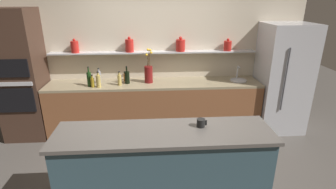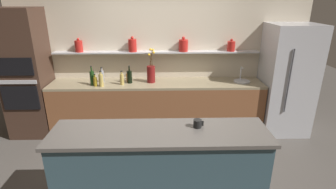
# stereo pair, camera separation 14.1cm
# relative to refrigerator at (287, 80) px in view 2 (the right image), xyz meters

# --- Properties ---
(ground_plane) EXTENTS (12.00, 12.00, 0.00)m
(ground_plane) POSITION_rel_refrigerator_xyz_m (-2.20, -1.20, -0.95)
(ground_plane) COLOR #4C4742
(back_wall_unit) EXTENTS (5.20, 0.28, 2.60)m
(back_wall_unit) POSITION_rel_refrigerator_xyz_m (-2.20, 0.40, 0.35)
(back_wall_unit) COLOR beige
(back_wall_unit) RESTS_ON ground_plane
(back_counter_unit) EXTENTS (3.67, 0.62, 0.92)m
(back_counter_unit) POSITION_rel_refrigerator_xyz_m (-2.26, 0.04, -0.49)
(back_counter_unit) COLOR brown
(back_counter_unit) RESTS_ON ground_plane
(island_counter) EXTENTS (2.26, 0.61, 1.02)m
(island_counter) POSITION_rel_refrigerator_xyz_m (-2.20, -1.90, -0.44)
(island_counter) COLOR #334C56
(island_counter) RESTS_ON ground_plane
(refrigerator) EXTENTS (0.81, 0.73, 1.91)m
(refrigerator) POSITION_rel_refrigerator_xyz_m (0.00, 0.00, 0.00)
(refrigerator) COLOR #B7B7BC
(refrigerator) RESTS_ON ground_plane
(oven_tower) EXTENTS (0.68, 0.64, 2.16)m
(oven_tower) POSITION_rel_refrigerator_xyz_m (-4.45, 0.04, 0.13)
(oven_tower) COLOR #3D281E
(oven_tower) RESTS_ON ground_plane
(flower_vase) EXTENTS (0.14, 0.14, 0.58)m
(flower_vase) POSITION_rel_refrigerator_xyz_m (-2.35, 0.07, 0.13)
(flower_vase) COLOR maroon
(flower_vase) RESTS_ON back_counter_unit
(sink_fixture) EXTENTS (0.28, 0.28, 0.25)m
(sink_fixture) POSITION_rel_refrigerator_xyz_m (-0.77, 0.05, -0.01)
(sink_fixture) COLOR #B7B7BC
(sink_fixture) RESTS_ON back_counter_unit
(bottle_spirit_0) EXTENTS (0.06, 0.06, 0.26)m
(bottle_spirit_0) POSITION_rel_refrigerator_xyz_m (-3.20, 0.10, 0.08)
(bottle_spirit_0) COLOR gray
(bottle_spirit_0) RESTS_ON back_counter_unit
(bottle_spirit_1) EXTENTS (0.06, 0.06, 0.24)m
(bottle_spirit_1) POSITION_rel_refrigerator_xyz_m (-2.84, -0.05, 0.06)
(bottle_spirit_1) COLOR tan
(bottle_spirit_1) RESTS_ON back_counter_unit
(bottle_spirit_2) EXTENTS (0.07, 0.07, 0.26)m
(bottle_spirit_2) POSITION_rel_refrigerator_xyz_m (-3.17, -0.14, 0.07)
(bottle_spirit_2) COLOR tan
(bottle_spirit_2) RESTS_ON back_counter_unit
(bottle_wine_3) EXTENTS (0.07, 0.07, 0.33)m
(bottle_wine_3) POSITION_rel_refrigerator_xyz_m (-3.33, -0.06, 0.09)
(bottle_wine_3) COLOR #193814
(bottle_wine_3) RESTS_ON back_counter_unit
(bottle_sauce_4) EXTENTS (0.05, 0.05, 0.18)m
(bottle_sauce_4) POSITION_rel_refrigerator_xyz_m (-2.77, 0.15, 0.04)
(bottle_sauce_4) COLOR #9E4C0A
(bottle_sauce_4) RESTS_ON back_counter_unit
(bottle_wine_5) EXTENTS (0.08, 0.08, 0.30)m
(bottle_wine_5) POSITION_rel_refrigerator_xyz_m (-2.72, 0.03, 0.08)
(bottle_wine_5) COLOR black
(bottle_wine_5) RESTS_ON back_counter_unit
(bottle_oil_6) EXTENTS (0.06, 0.06, 0.21)m
(bottle_oil_6) POSITION_rel_refrigerator_xyz_m (-3.27, -0.12, 0.05)
(bottle_oil_6) COLOR olive
(bottle_oil_6) RESTS_ON back_counter_unit
(coffee_mug) EXTENTS (0.11, 0.09, 0.09)m
(coffee_mug) POSITION_rel_refrigerator_xyz_m (-1.80, -1.81, 0.11)
(coffee_mug) COLOR black
(coffee_mug) RESTS_ON island_counter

